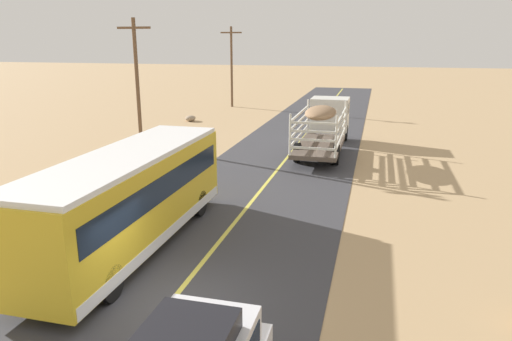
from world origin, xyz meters
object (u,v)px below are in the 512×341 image
object	(u,v)px
bus	(130,197)
power_pole_mid	(137,80)
livestock_truck	(326,119)
boulder_mid_field	(190,118)
power_pole_far	(232,64)

from	to	relation	value
bus	power_pole_mid	bearing A→B (deg)	116.78
livestock_truck	boulder_mid_field	distance (m)	14.36
power_pole_mid	boulder_mid_field	distance (m)	11.03
livestock_truck	power_pole_far	xyz separation A→B (m)	(-11.60, 16.85, 2.52)
power_pole_mid	boulder_mid_field	size ratio (longest dim) A/B	7.64
power_pole_far	boulder_mid_field	distance (m)	10.51
bus	boulder_mid_field	world-z (taller)	bus
livestock_truck	power_pole_mid	bearing A→B (deg)	-165.37
bus	power_pole_far	bearing A→B (deg)	101.81
bus	power_pole_mid	world-z (taller)	power_pole_mid
bus	boulder_mid_field	distance (m)	25.55
livestock_truck	boulder_mid_field	bearing A→B (deg)	149.74
power_pole_mid	bus	bearing A→B (deg)	-63.22
bus	power_pole_mid	xyz separation A→B (m)	(-7.09, 14.06, 2.56)
livestock_truck	power_pole_far	world-z (taller)	power_pole_far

